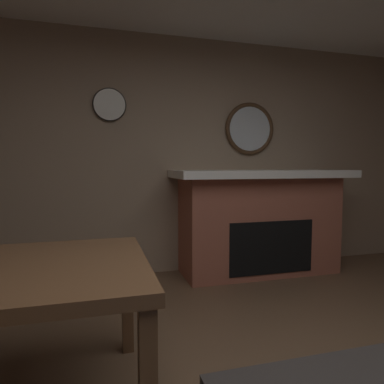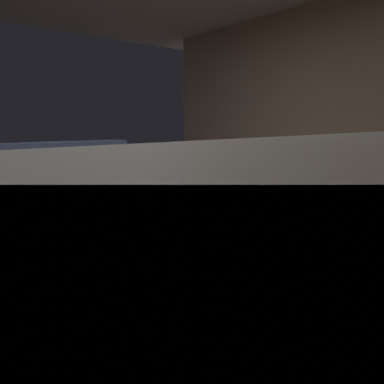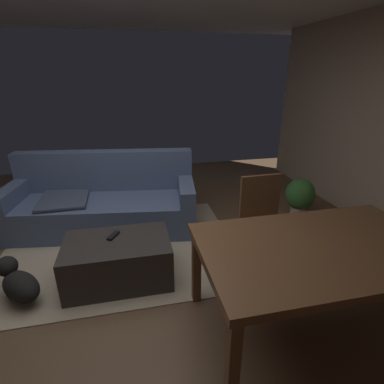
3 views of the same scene
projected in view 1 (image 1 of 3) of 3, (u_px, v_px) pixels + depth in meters
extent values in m
cube|color=#9E846B|center=(174.00, 156.00, 3.91)|extent=(6.94, 0.12, 2.63)
cube|color=#9E5642|center=(259.00, 225.00, 3.86)|extent=(1.73, 0.60, 1.08)
cube|color=black|center=(270.00, 247.00, 3.63)|extent=(0.95, 0.10, 0.56)
cube|color=white|center=(262.00, 174.00, 3.77)|extent=(1.97, 0.76, 0.08)
torus|color=#4C331E|center=(250.00, 129.00, 4.04)|extent=(0.61, 0.05, 0.61)
cylinder|color=silver|center=(250.00, 129.00, 4.04)|extent=(0.52, 0.01, 0.52)
cube|color=brown|center=(127.00, 300.00, 2.22)|extent=(0.07, 0.07, 0.68)
cylinder|color=silver|center=(110.00, 105.00, 3.59)|extent=(0.33, 0.03, 0.33)
torus|color=black|center=(110.00, 105.00, 3.59)|extent=(0.35, 0.02, 0.35)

